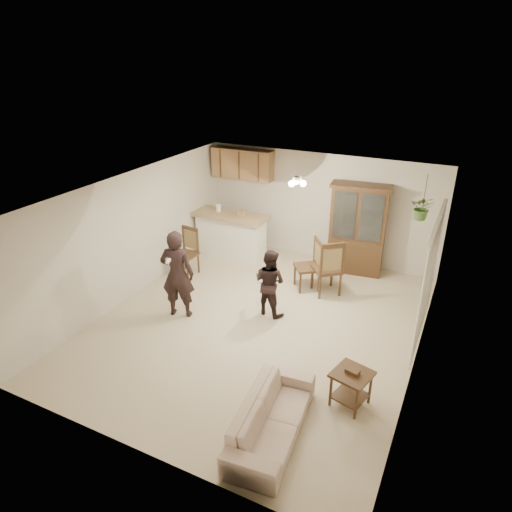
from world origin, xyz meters
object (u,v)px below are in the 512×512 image
at_px(child, 270,281).
at_px(chair_hutch_right, 326,278).
at_px(chair_hutch_left, 307,275).
at_px(adult, 177,272).
at_px(sofa, 272,412).
at_px(side_table, 351,388).
at_px(china_hutch, 357,230).
at_px(chair_bar, 186,262).

height_order(child, chair_hutch_right, child).
bearing_deg(chair_hutch_left, adult, -79.05).
xyz_separation_m(sofa, side_table, (0.77, 0.97, -0.08)).
bearing_deg(chair_hutch_left, chair_hutch_right, 53.52).
distance_m(side_table, chair_hutch_left, 3.43).
height_order(sofa, chair_hutch_left, chair_hutch_left).
height_order(child, chair_hutch_left, child).
distance_m(child, side_table, 2.70).
bearing_deg(chair_hutch_right, child, 19.81).
bearing_deg(side_table, chair_hutch_left, 120.61).
distance_m(child, chair_hutch_right, 1.46).
height_order(china_hutch, chair_hutch_left, china_hutch).
distance_m(side_table, chair_bar, 4.99).
xyz_separation_m(adult, china_hutch, (2.47, 3.25, 0.09)).
bearing_deg(child, chair_hutch_left, -92.81).
relative_size(child, side_table, 2.21).
xyz_separation_m(child, side_table, (2.04, -1.73, -0.39)).
bearing_deg(sofa, chair_bar, 41.29).
xyz_separation_m(child, china_hutch, (0.97, 2.45, 0.32)).
relative_size(side_table, chair_hutch_left, 0.56).
bearing_deg(adult, chair_hutch_right, -154.64).
bearing_deg(chair_bar, adult, -54.75).
distance_m(sofa, china_hutch, 5.20).
bearing_deg(chair_hutch_left, chair_bar, -115.54).
distance_m(sofa, chair_hutch_right, 3.97).
bearing_deg(side_table, sofa, -128.45).
bearing_deg(chair_bar, chair_hutch_right, 15.83).
height_order(adult, chair_hutch_right, adult).
relative_size(sofa, adult, 1.04).
height_order(sofa, side_table, sofa).
distance_m(sofa, chair_bar, 4.93).
bearing_deg(china_hutch, child, -118.78).
relative_size(side_table, chair_bar, 0.58).
relative_size(adult, side_table, 2.95).
bearing_deg(chair_hutch_right, side_table, 74.05).
relative_size(adult, china_hutch, 0.90).
bearing_deg(side_table, adult, 165.25).
bearing_deg(side_table, chair_bar, 151.34).
bearing_deg(chair_hutch_left, sofa, -23.60).
distance_m(child, chair_hutch_left, 1.31).
height_order(sofa, adult, adult).
bearing_deg(child, adult, 38.95).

